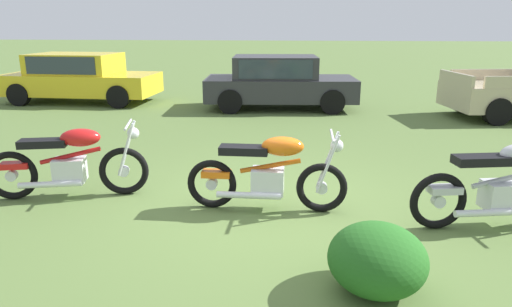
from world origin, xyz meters
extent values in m
plane|color=#567038|center=(0.00, 0.00, 0.00)|extent=(120.00, 120.00, 0.00)
torus|color=black|center=(-2.05, 0.32, 0.33)|extent=(0.67, 0.24, 0.67)
torus|color=black|center=(-3.47, -0.01, 0.33)|extent=(0.67, 0.24, 0.67)
cylinder|color=silver|center=(-2.05, 0.32, 0.33)|extent=(0.16, 0.13, 0.14)
cylinder|color=silver|center=(-3.47, -0.01, 0.33)|extent=(0.16, 0.13, 0.14)
cylinder|color=silver|center=(-2.02, 0.42, 0.66)|extent=(0.27, 0.10, 0.72)
cylinder|color=silver|center=(-1.97, 0.25, 0.66)|extent=(0.27, 0.10, 0.72)
cube|color=silver|center=(-2.74, 0.16, 0.38)|extent=(0.46, 0.38, 0.32)
cylinder|color=red|center=(-2.71, 0.17, 0.58)|extent=(0.79, 0.24, 0.22)
ellipsoid|color=red|center=(-2.57, 0.20, 0.82)|extent=(0.57, 0.37, 0.24)
cube|color=black|center=(-3.03, 0.09, 0.76)|extent=(0.64, 0.37, 0.10)
cube|color=red|center=(-3.41, 0.00, 0.47)|extent=(0.39, 0.26, 0.08)
cylinder|color=silver|center=(-1.96, 0.34, 0.98)|extent=(0.18, 0.63, 0.03)
sphere|color=silver|center=(-1.90, 0.36, 0.86)|extent=(0.19, 0.19, 0.16)
cylinder|color=silver|center=(-2.92, -0.05, 0.24)|extent=(0.80, 0.26, 0.08)
torus|color=black|center=(0.62, -0.04, 0.32)|extent=(0.63, 0.09, 0.63)
torus|color=black|center=(-0.76, -0.03, 0.32)|extent=(0.63, 0.09, 0.63)
cylinder|color=silver|center=(0.62, -0.04, 0.32)|extent=(0.14, 0.10, 0.14)
cylinder|color=silver|center=(-0.76, -0.03, 0.32)|extent=(0.14, 0.10, 0.14)
cylinder|color=silver|center=(0.68, 0.05, 0.65)|extent=(0.27, 0.04, 0.74)
cylinder|color=silver|center=(0.68, -0.13, 0.65)|extent=(0.27, 0.04, 0.74)
cube|color=silver|center=(-0.05, -0.04, 0.38)|extent=(0.40, 0.30, 0.32)
cylinder|color=orange|center=(-0.02, -0.04, 0.58)|extent=(0.76, 0.06, 0.22)
ellipsoid|color=orange|center=(0.13, -0.04, 0.83)|extent=(0.52, 0.26, 0.24)
cube|color=black|center=(-0.35, -0.03, 0.77)|extent=(0.60, 0.24, 0.10)
cube|color=orange|center=(-0.70, -0.03, 0.46)|extent=(0.36, 0.18, 0.08)
cylinder|color=silver|center=(0.72, -0.04, 0.98)|extent=(0.04, 0.64, 0.03)
sphere|color=silver|center=(0.78, -0.04, 0.86)|extent=(0.16, 0.16, 0.16)
cylinder|color=silver|center=(-0.27, -0.20, 0.24)|extent=(0.80, 0.09, 0.08)
torus|color=black|center=(1.92, -0.41, 0.33)|extent=(0.67, 0.21, 0.67)
cylinder|color=silver|center=(1.92, -0.41, 0.33)|extent=(0.16, 0.12, 0.14)
cube|color=silver|center=(2.65, -0.27, 0.38)|extent=(0.45, 0.37, 0.32)
cylinder|color=#B7BABF|center=(2.68, -0.26, 0.58)|extent=(0.79, 0.21, 0.22)
cube|color=black|center=(2.36, -0.33, 0.81)|extent=(0.63, 0.35, 0.10)
cube|color=#B7BABF|center=(1.98, -0.40, 0.47)|extent=(0.39, 0.24, 0.08)
cylinder|color=silver|center=(2.46, -0.47, 0.24)|extent=(0.80, 0.23, 0.08)
cube|color=gold|center=(-6.18, 7.77, 0.55)|extent=(4.44, 1.99, 0.60)
cube|color=gold|center=(-6.33, 7.77, 1.13)|extent=(2.46, 1.75, 0.60)
cube|color=#2D3842|center=(-6.33, 7.77, 1.15)|extent=(2.10, 1.77, 0.48)
cylinder|color=black|center=(-4.66, 8.59, 0.32)|extent=(0.65, 0.24, 0.64)
cylinder|color=black|center=(-4.71, 6.85, 0.32)|extent=(0.65, 0.24, 0.64)
cylinder|color=black|center=(-7.64, 8.68, 0.32)|extent=(0.65, 0.24, 0.64)
cylinder|color=black|center=(-7.69, 6.95, 0.32)|extent=(0.65, 0.24, 0.64)
cube|color=#2D2D33|center=(-0.25, 7.28, 0.55)|extent=(4.18, 2.11, 0.60)
cube|color=#2D2D33|center=(-0.40, 7.27, 1.13)|extent=(2.34, 1.79, 0.60)
cube|color=#2D3842|center=(-0.40, 7.27, 1.15)|extent=(2.01, 1.81, 0.48)
cylinder|color=black|center=(1.01, 8.22, 0.32)|extent=(0.65, 0.27, 0.64)
cylinder|color=black|center=(1.14, 6.53, 0.32)|extent=(0.65, 0.27, 0.64)
cylinder|color=black|center=(-1.63, 8.02, 0.32)|extent=(0.65, 0.27, 0.64)
cylinder|color=black|center=(-1.51, 6.33, 0.32)|extent=(0.65, 0.27, 0.64)
cube|color=#BCAD8C|center=(5.39, 7.29, 0.99)|extent=(2.43, 0.46, 0.28)
cube|color=#BCAD8C|center=(4.07, 6.24, 0.99)|extent=(0.34, 1.65, 0.28)
cylinder|color=black|center=(4.59, 7.15, 0.32)|extent=(0.67, 0.32, 0.64)
cylinder|color=black|center=(4.85, 5.54, 0.32)|extent=(0.67, 0.32, 0.64)
ellipsoid|color=#23601E|center=(1.03, -1.80, 0.31)|extent=(0.86, 0.89, 0.62)
camera|label=1|loc=(0.34, -5.52, 2.28)|focal=32.59mm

